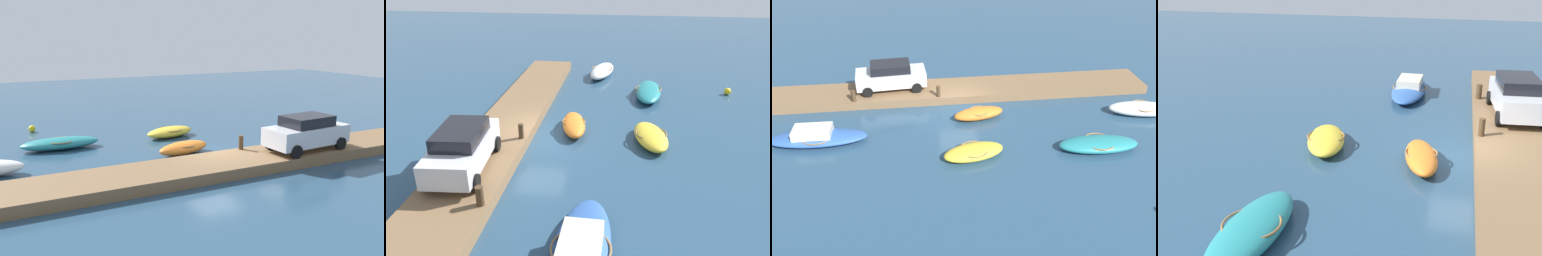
# 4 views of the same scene
# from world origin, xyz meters

# --- Properties ---
(ground_plane) EXTENTS (84.00, 84.00, 0.00)m
(ground_plane) POSITION_xyz_m (0.00, 0.00, 0.00)
(ground_plane) COLOR navy
(dock_platform) EXTENTS (25.24, 2.91, 0.52)m
(dock_platform) POSITION_xyz_m (0.00, -1.74, 0.26)
(dock_platform) COLOR brown
(dock_platform) RESTS_ON ground_plane
(motorboat_blue) EXTENTS (5.28, 1.85, 0.93)m
(motorboat_blue) POSITION_xyz_m (7.97, 3.08, 0.36)
(motorboat_blue) COLOR #2D569E
(motorboat_blue) RESTS_ON ground_plane
(rowboat_teal) EXTENTS (4.26, 1.73, 0.64)m
(rowboat_teal) POSITION_xyz_m (-6.80, 5.53, 0.33)
(rowboat_teal) COLOR teal
(rowboat_teal) RESTS_ON ground_plane
(rowboat_yellow) EXTENTS (3.40, 2.08, 0.62)m
(rowboat_yellow) POSITION_xyz_m (-0.21, 5.42, 0.32)
(rowboat_yellow) COLOR gold
(rowboat_yellow) RESTS_ON ground_plane
(dinghy_orange) EXTENTS (3.16, 1.69, 0.67)m
(dinghy_orange) POSITION_xyz_m (-1.05, 1.59, 0.34)
(dinghy_orange) COLOR orange
(dinghy_orange) RESTS_ON ground_plane
(mooring_post_west) EXTENTS (0.24, 0.24, 0.71)m
(mooring_post_west) POSITION_xyz_m (1.17, -0.54, 0.88)
(mooring_post_west) COLOR #47331E
(mooring_post_west) RESTS_ON dock_platform
(mooring_post_mid_west) EXTENTS (0.28, 0.28, 0.71)m
(mooring_post_mid_west) POSITION_xyz_m (6.37, -0.54, 0.88)
(mooring_post_mid_west) COLOR #47331E
(mooring_post_mid_west) RESTS_ON dock_platform
(parked_car) EXTENTS (4.51, 2.32, 1.76)m
(parked_car) POSITION_xyz_m (4.09, -2.03, 1.43)
(parked_car) COLOR silver
(parked_car) RESTS_ON dock_platform
(marker_buoy) EXTENTS (0.44, 0.44, 0.44)m
(marker_buoy) POSITION_xyz_m (-7.80, 10.58, 0.22)
(marker_buoy) COLOR yellow
(marker_buoy) RESTS_ON ground_plane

